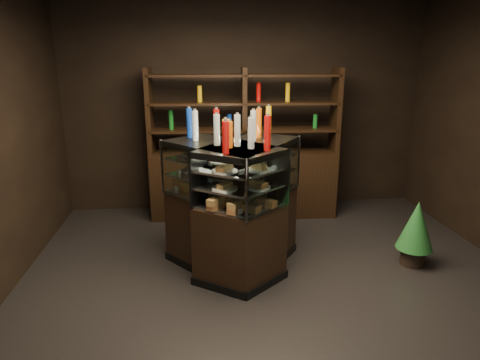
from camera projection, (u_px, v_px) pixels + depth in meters
name	position (u px, v px, depth m)	size (l,w,h in m)	color
ground	(277.00, 292.00, 4.04)	(5.00, 5.00, 0.00)	black
room_shell	(283.00, 81.00, 3.49)	(5.02, 5.02, 3.01)	black
display_case	(236.00, 227.00, 4.38)	(1.48, 1.35, 1.33)	black
food_display	(236.00, 179.00, 4.23)	(1.09, 1.01, 0.42)	#D58F4C
bottles_top	(236.00, 129.00, 4.10)	(0.92, 0.87, 0.30)	#B20C0A
potted_conifer	(417.00, 224.00, 4.44)	(0.38, 0.38, 0.80)	black
back_shelving	(244.00, 173.00, 5.82)	(2.52, 0.55, 2.00)	black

